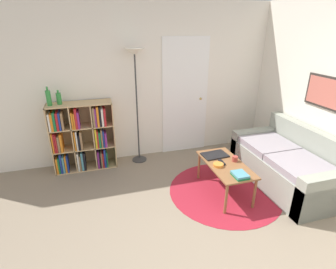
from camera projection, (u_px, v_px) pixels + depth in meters
ground_plane at (219, 265)px, 2.62m from camera, size 14.00×14.00×0.00m
wall_back at (156, 84)px, 4.46m from camera, size 7.11×0.11×2.60m
wall_right at (315, 93)px, 3.81m from camera, size 0.08×5.61×2.60m
rug at (225, 191)px, 3.78m from camera, size 1.59×1.59×0.01m
bookshelf at (82, 137)px, 4.21m from camera, size 0.98×0.34×1.11m
floor_lamp at (135, 65)px, 4.03m from camera, size 0.34×0.34×1.90m
couch at (289, 165)px, 3.89m from camera, size 0.88×1.68×0.84m
coffee_table at (225, 167)px, 3.61m from camera, size 0.48×0.95×0.46m
laptop at (215, 155)px, 3.81m from camera, size 0.38×0.27×0.02m
bowl at (218, 165)px, 3.52m from camera, size 0.14×0.14×0.04m
book_stack_on_table at (240, 175)px, 3.27m from camera, size 0.17×0.20×0.05m
cup at (235, 159)px, 3.64m from camera, size 0.08×0.08×0.08m
remote at (222, 162)px, 3.61m from camera, size 0.05×0.16×0.02m
bottle_left at (49, 98)px, 3.83m from camera, size 0.07×0.07×0.28m
bottle_middle at (59, 98)px, 3.91m from camera, size 0.07×0.07×0.21m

